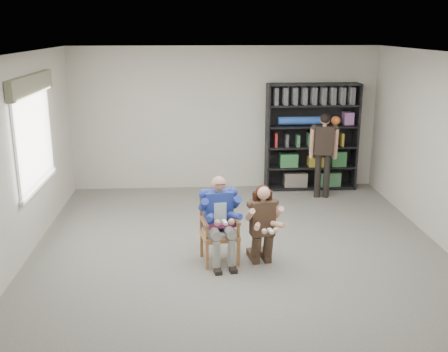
{
  "coord_description": "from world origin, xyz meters",
  "views": [
    {
      "loc": [
        -0.66,
        -6.7,
        3.13
      ],
      "look_at": [
        -0.2,
        0.6,
        1.05
      ],
      "focal_mm": 42.0,
      "sensor_mm": 36.0,
      "label": 1
    }
  ],
  "objects_px": {
    "armchair": "(220,229)",
    "bookshelf": "(312,137)",
    "standing_man": "(323,156)",
    "seated_man": "(220,220)",
    "kneeling_woman": "(263,225)"
  },
  "relations": [
    {
      "from": "kneeling_woman",
      "to": "bookshelf",
      "type": "xyz_separation_m",
      "value": [
        1.42,
        3.43,
        0.49
      ]
    },
    {
      "from": "bookshelf",
      "to": "kneeling_woman",
      "type": "bearing_deg",
      "value": -112.5
    },
    {
      "from": "armchair",
      "to": "kneeling_woman",
      "type": "bearing_deg",
      "value": -20.69
    },
    {
      "from": "kneeling_woman",
      "to": "standing_man",
      "type": "bearing_deg",
      "value": 52.94
    },
    {
      "from": "armchair",
      "to": "bookshelf",
      "type": "bearing_deg",
      "value": 49.85
    },
    {
      "from": "seated_man",
      "to": "bookshelf",
      "type": "height_order",
      "value": "bookshelf"
    },
    {
      "from": "armchair",
      "to": "bookshelf",
      "type": "height_order",
      "value": "bookshelf"
    },
    {
      "from": "armchair",
      "to": "standing_man",
      "type": "xyz_separation_m",
      "value": [
        2.1,
        2.73,
        0.34
      ]
    },
    {
      "from": "seated_man",
      "to": "kneeling_woman",
      "type": "height_order",
      "value": "seated_man"
    },
    {
      "from": "bookshelf",
      "to": "standing_man",
      "type": "bearing_deg",
      "value": -80.23
    },
    {
      "from": "standing_man",
      "to": "kneeling_woman",
      "type": "bearing_deg",
      "value": -108.97
    },
    {
      "from": "kneeling_woman",
      "to": "standing_man",
      "type": "distance_m",
      "value": 3.24
    },
    {
      "from": "standing_man",
      "to": "seated_man",
      "type": "bearing_deg",
      "value": -118.47
    },
    {
      "from": "armchair",
      "to": "seated_man",
      "type": "xyz_separation_m",
      "value": [
        0.0,
        0.0,
        0.14
      ]
    },
    {
      "from": "armchair",
      "to": "bookshelf",
      "type": "xyz_separation_m",
      "value": [
        2.0,
        3.31,
        0.58
      ]
    }
  ]
}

